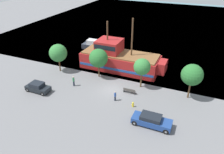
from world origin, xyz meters
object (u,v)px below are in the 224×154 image
at_px(pedestrian_walking_far, 74,81).
at_px(pedestrian_walking_near, 115,96).
at_px(pirate_ship, 119,59).
at_px(parked_car_curb_front, 151,121).
at_px(moored_boat_dockside, 93,45).
at_px(fire_hydrant, 133,104).
at_px(bench_promenade_east, 129,91).
at_px(parked_car_curb_mid, 38,87).

bearing_deg(pedestrian_walking_far, pedestrian_walking_near, -8.87).
relative_size(pirate_ship, parked_car_curb_front, 3.21).
bearing_deg(moored_boat_dockside, parked_car_curb_front, -47.53).
distance_m(fire_hydrant, bench_promenade_east, 3.52).
bearing_deg(pirate_ship, moored_boat_dockside, 141.86).
bearing_deg(pedestrian_walking_far, parked_car_curb_front, -17.58).
height_order(pedestrian_walking_near, pedestrian_walking_far, pedestrian_walking_far).
distance_m(moored_boat_dockside, pedestrian_walking_far, 16.82).
relative_size(parked_car_curb_mid, fire_hydrant, 5.04).
bearing_deg(pedestrian_walking_near, parked_car_curb_front, -27.41).
relative_size(pirate_ship, moored_boat_dockside, 2.93).
bearing_deg(parked_car_curb_mid, bench_promenade_east, 21.13).
bearing_deg(parked_car_curb_mid, pirate_ship, 55.45).
height_order(parked_car_curb_mid, bench_promenade_east, parked_car_curb_mid).
distance_m(pirate_ship, pedestrian_walking_near, 10.73).
height_order(bench_promenade_east, pedestrian_walking_far, pedestrian_walking_far).
bearing_deg(moored_boat_dockside, pedestrian_walking_near, -53.98).
bearing_deg(bench_promenade_east, parked_car_curb_front, -50.03).
bearing_deg(bench_promenade_east, pedestrian_walking_near, -114.87).
height_order(fire_hydrant, pedestrian_walking_near, pedestrian_walking_near).
xyz_separation_m(parked_car_curb_front, bench_promenade_east, (-4.96, 5.92, -0.32)).
distance_m(pirate_ship, fire_hydrant, 12.35).
bearing_deg(pedestrian_walking_near, bench_promenade_east, 65.13).
bearing_deg(bench_promenade_east, moored_boat_dockside, 133.43).
xyz_separation_m(pirate_ship, moored_boat_dockside, (-9.21, 7.23, -1.18)).
distance_m(parked_car_curb_front, fire_hydrant, 4.37).
xyz_separation_m(parked_car_curb_front, fire_hydrant, (-3.33, 2.81, -0.35)).
xyz_separation_m(moored_boat_dockside, pedestrian_walking_far, (4.81, -16.12, 0.10)).
relative_size(pirate_ship, pedestrian_walking_far, 9.01).
bearing_deg(parked_car_curb_front, pedestrian_walking_near, 152.59).
bearing_deg(parked_car_curb_mid, parked_car_curb_front, -2.48).
relative_size(moored_boat_dockside, parked_car_curb_front, 1.10).
bearing_deg(parked_car_curb_mid, fire_hydrant, 7.70).
distance_m(parked_car_curb_front, pedestrian_walking_far, 14.70).
bearing_deg(pedestrian_walking_near, parked_car_curb_mid, -168.56).
xyz_separation_m(pirate_ship, pedestrian_walking_far, (-4.40, -8.89, -1.09)).
bearing_deg(pedestrian_walking_far, fire_hydrant, -8.70).
distance_m(bench_promenade_east, pedestrian_walking_far, 9.18).
relative_size(parked_car_curb_mid, bench_promenade_east, 2.05).
height_order(moored_boat_dockside, fire_hydrant, moored_boat_dockside).
bearing_deg(parked_car_curb_mid, pedestrian_walking_far, 40.78).
relative_size(parked_car_curb_front, fire_hydrant, 6.39).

